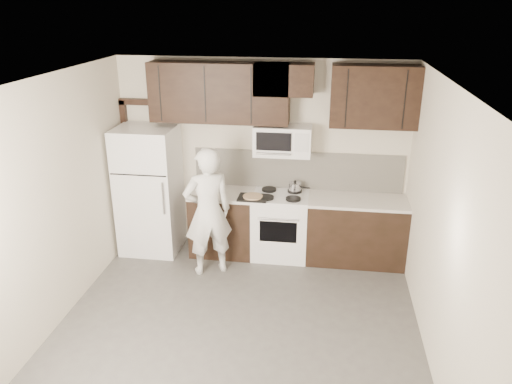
% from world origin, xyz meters
% --- Properties ---
extents(floor, '(4.50, 4.50, 0.00)m').
position_xyz_m(floor, '(0.00, 0.00, 0.00)').
color(floor, '#4B4947').
rests_on(floor, ground).
extents(back_wall, '(4.00, 0.00, 4.00)m').
position_xyz_m(back_wall, '(0.00, 2.25, 1.35)').
color(back_wall, beige).
rests_on(back_wall, ground).
extents(ceiling, '(4.50, 4.50, 0.00)m').
position_xyz_m(ceiling, '(0.00, 0.00, 2.70)').
color(ceiling, white).
rests_on(ceiling, back_wall).
extents(counter_run, '(2.95, 0.64, 0.91)m').
position_xyz_m(counter_run, '(0.60, 1.94, 0.46)').
color(counter_run, black).
rests_on(counter_run, floor).
extents(stove, '(0.76, 0.66, 0.94)m').
position_xyz_m(stove, '(0.30, 1.94, 0.46)').
color(stove, white).
rests_on(stove, floor).
extents(backsplash, '(2.90, 0.02, 0.54)m').
position_xyz_m(backsplash, '(0.50, 2.24, 1.18)').
color(backsplash, beige).
rests_on(backsplash, counter_run).
extents(upper_cabinets, '(3.48, 0.35, 0.78)m').
position_xyz_m(upper_cabinets, '(0.21, 2.08, 2.28)').
color(upper_cabinets, black).
rests_on(upper_cabinets, back_wall).
extents(microwave, '(0.76, 0.42, 0.40)m').
position_xyz_m(microwave, '(0.30, 2.06, 1.65)').
color(microwave, white).
rests_on(microwave, upper_cabinets).
extents(refrigerator, '(0.80, 0.76, 1.80)m').
position_xyz_m(refrigerator, '(-1.55, 1.89, 0.90)').
color(refrigerator, white).
rests_on(refrigerator, floor).
extents(door_trim, '(0.50, 0.08, 2.12)m').
position_xyz_m(door_trim, '(-1.92, 2.21, 1.25)').
color(door_trim, black).
rests_on(door_trim, floor).
extents(saucepan, '(0.30, 0.18, 0.17)m').
position_xyz_m(saucepan, '(0.48, 2.09, 0.98)').
color(saucepan, silver).
rests_on(saucepan, stove).
extents(baking_tray, '(0.40, 0.30, 0.02)m').
position_xyz_m(baking_tray, '(-0.06, 1.77, 0.92)').
color(baking_tray, black).
rests_on(baking_tray, counter_run).
extents(pizza, '(0.27, 0.27, 0.02)m').
position_xyz_m(pizza, '(-0.06, 1.77, 0.94)').
color(pizza, tan).
rests_on(pizza, baking_tray).
extents(person, '(0.74, 0.65, 1.72)m').
position_xyz_m(person, '(-0.58, 1.35, 0.86)').
color(person, white).
rests_on(person, floor).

